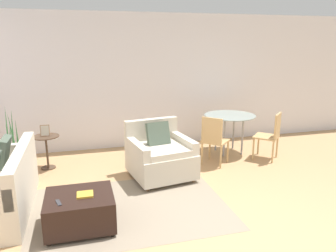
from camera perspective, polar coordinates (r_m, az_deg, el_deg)
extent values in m
plane|color=tan|center=(4.25, 12.02, -16.59)|extent=(20.00, 20.00, 0.00)
cube|color=white|center=(6.98, -0.63, 7.88)|extent=(12.00, 0.06, 2.75)
cube|color=gray|center=(4.57, -6.51, -13.96)|extent=(2.57, 1.85, 0.00)
cube|color=brown|center=(4.04, -5.08, -17.97)|extent=(2.52, 0.06, 0.00)
cube|color=brown|center=(4.30, -5.85, -15.83)|extent=(2.52, 0.06, 0.00)
cube|color=brown|center=(4.57, -6.51, -13.93)|extent=(2.52, 0.06, 0.00)
cube|color=brown|center=(4.84, -7.09, -12.24)|extent=(2.52, 0.06, 0.00)
cube|color=brown|center=(5.11, -7.61, -10.74)|extent=(2.52, 0.06, 0.00)
cube|color=beige|center=(4.68, -24.15, -6.16)|extent=(0.14, 1.76, 0.42)
cube|color=beige|center=(5.54, -26.59, -4.23)|extent=(0.80, 0.12, 0.26)
cube|color=#4C5B4C|center=(5.08, -26.69, -4.05)|extent=(0.19, 0.40, 0.41)
cube|color=beige|center=(5.39, -1.22, -6.39)|extent=(1.08, 1.09, 0.39)
cube|color=beige|center=(5.27, -1.07, -4.03)|extent=(0.82, 0.93, 0.10)
cube|color=beige|center=(5.62, -2.91, -1.00)|extent=(0.94, 0.27, 0.45)
cube|color=beige|center=(5.15, -5.41, -3.96)|extent=(0.26, 0.88, 0.20)
cube|color=beige|center=(5.46, 2.71, -2.85)|extent=(0.26, 0.88, 0.20)
cylinder|color=brown|center=(5.00, -3.53, -10.89)|extent=(0.05, 0.05, 0.06)
cylinder|color=brown|center=(5.30, 4.42, -9.39)|extent=(0.05, 0.05, 0.06)
cylinder|color=brown|center=(5.68, -6.42, -7.77)|extent=(0.05, 0.05, 0.06)
cylinder|color=brown|center=(5.95, 0.73, -6.64)|extent=(0.05, 0.05, 0.06)
cube|color=#4C5B4C|center=(5.34, -1.75, -1.32)|extent=(0.40, 0.27, 0.39)
cube|color=black|center=(4.16, -15.06, -13.89)|extent=(0.79, 0.70, 0.37)
cylinder|color=black|center=(4.03, -20.00, -18.73)|extent=(0.04, 0.04, 0.04)
cylinder|color=black|center=(4.01, -9.63, -18.12)|extent=(0.04, 0.04, 0.04)
cylinder|color=black|center=(4.54, -19.44, -14.68)|extent=(0.04, 0.04, 0.04)
cylinder|color=black|center=(4.53, -10.43, -14.13)|extent=(0.04, 0.04, 0.04)
cube|color=gold|center=(4.05, -14.25, -11.48)|extent=(0.19, 0.18, 0.02)
cube|color=#333338|center=(3.96, -18.53, -12.53)|extent=(0.08, 0.16, 0.01)
cylinder|color=brown|center=(6.20, -25.15, -6.10)|extent=(0.37, 0.37, 0.28)
cylinder|color=black|center=(6.15, -25.28, -4.95)|extent=(0.34, 0.34, 0.02)
cone|color=#387A42|center=(6.05, -24.75, -1.86)|extent=(0.05, 0.07, 0.66)
cone|color=#387A42|center=(6.07, -25.43, -1.06)|extent=(0.09, 0.07, 0.82)
cone|color=#387A42|center=(6.10, -25.78, -2.03)|extent=(0.10, 0.08, 0.62)
cone|color=#387A42|center=(6.04, -26.19, -0.91)|extent=(0.05, 0.14, 0.88)
cone|color=#387A42|center=(6.04, -25.86, -2.37)|extent=(0.12, 0.09, 0.59)
cone|color=#387A42|center=(5.98, -25.46, -1.50)|extent=(0.11, 0.08, 0.78)
cylinder|color=#4C3828|center=(6.05, -20.55, -1.72)|extent=(0.45, 0.45, 0.02)
cylinder|color=#4C3828|center=(6.13, -20.32, -4.30)|extent=(0.04, 0.04, 0.56)
cylinder|color=#4C3828|center=(6.22, -20.09, -6.81)|extent=(0.25, 0.25, 0.02)
cube|color=#8C6647|center=(6.02, -20.64, -0.74)|extent=(0.15, 0.05, 0.20)
cube|color=#B2A893|center=(6.01, -20.65, -0.76)|extent=(0.13, 0.04, 0.17)
cube|color=#8C6647|center=(6.06, -20.58, -1.14)|extent=(0.02, 0.04, 0.09)
cylinder|color=#8C9E99|center=(6.57, 10.73, 1.85)|extent=(1.00, 1.00, 0.01)
cylinder|color=#99999E|center=(6.41, 9.75, -1.98)|extent=(0.04, 0.04, 0.76)
cylinder|color=#99999E|center=(6.58, 12.83, -1.71)|extent=(0.04, 0.04, 0.76)
cylinder|color=#99999E|center=(6.75, 8.37, -1.09)|extent=(0.04, 0.04, 0.76)
cylinder|color=#99999E|center=(6.92, 11.33, -0.86)|extent=(0.04, 0.04, 0.76)
cube|color=tan|center=(5.99, 8.26, -2.57)|extent=(0.59, 0.59, 0.03)
cube|color=tan|center=(5.75, 7.65, -0.76)|extent=(0.29, 0.29, 0.45)
cylinder|color=tan|center=(6.16, 10.37, -4.37)|extent=(0.03, 0.03, 0.42)
cylinder|color=tan|center=(6.28, 7.27, -3.88)|extent=(0.03, 0.03, 0.42)
cylinder|color=tan|center=(5.84, 9.17, -5.38)|extent=(0.03, 0.03, 0.42)
cylinder|color=tan|center=(5.96, 5.93, -4.84)|extent=(0.03, 0.03, 0.42)
cube|color=tan|center=(6.46, 16.73, -1.78)|extent=(0.59, 0.59, 0.03)
cube|color=tan|center=(6.36, 18.54, 0.08)|extent=(0.29, 0.29, 0.45)
cylinder|color=tan|center=(6.73, 15.46, -3.05)|extent=(0.03, 0.03, 0.42)
cylinder|color=tan|center=(6.40, 14.64, -3.90)|extent=(0.03, 0.03, 0.42)
cylinder|color=tan|center=(6.66, 18.45, -3.46)|extent=(0.03, 0.03, 0.42)
cylinder|color=tan|center=(6.32, 17.79, -4.35)|extent=(0.03, 0.03, 0.42)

